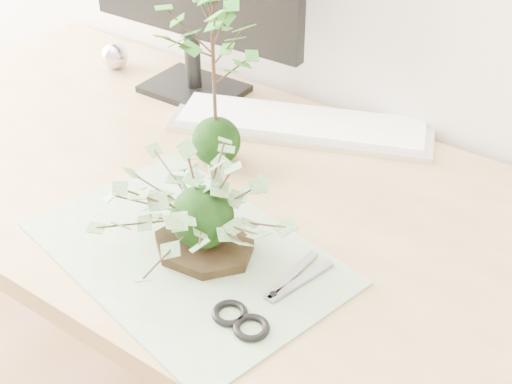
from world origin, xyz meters
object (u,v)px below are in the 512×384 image
ivy_kokedama (201,192)px  desk (246,241)px  maple_kokedama (212,27)px  keyboard (301,124)px

ivy_kokedama → desk: bearing=102.7°
ivy_kokedama → maple_kokedama: bearing=124.3°
keyboard → ivy_kokedama: bearing=-100.2°
maple_kokedama → keyboard: size_ratio=0.69×
desk → keyboard: 0.27m
desk → maple_kokedama: (-0.11, 0.06, 0.34)m
desk → keyboard: size_ratio=3.14×
keyboard → maple_kokedama: bearing=-128.7°
desk → ivy_kokedama: bearing=-77.3°
ivy_kokedama → keyboard: ivy_kokedama is taller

